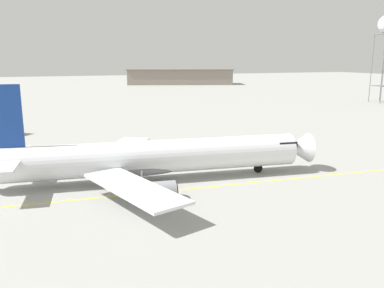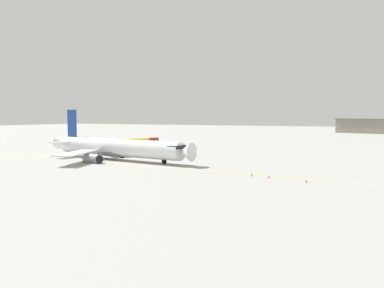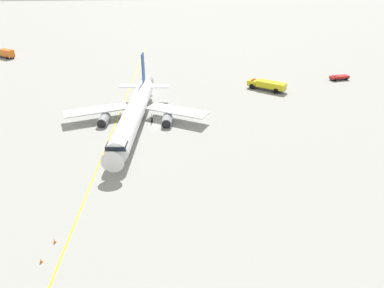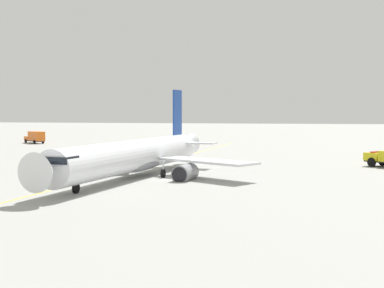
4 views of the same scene
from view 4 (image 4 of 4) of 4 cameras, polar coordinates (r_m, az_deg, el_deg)
name	(u,v)px [view 4 (image 4 of 4)]	position (r m, az deg, el deg)	size (l,w,h in m)	color
ground_plane	(166,179)	(68.72, -2.73, -3.64)	(600.00, 600.00, 0.00)	#9E9E99
airliner_main	(135,157)	(69.83, -5.97, -1.32)	(31.45, 41.69, 11.88)	white
catering_truck_truck	(35,137)	(149.35, -15.94, 0.71)	(7.97, 7.03, 3.10)	#232326
taxiway_centreline	(86,181)	(67.74, -10.91, -3.80)	(13.42, 161.81, 0.01)	yellow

